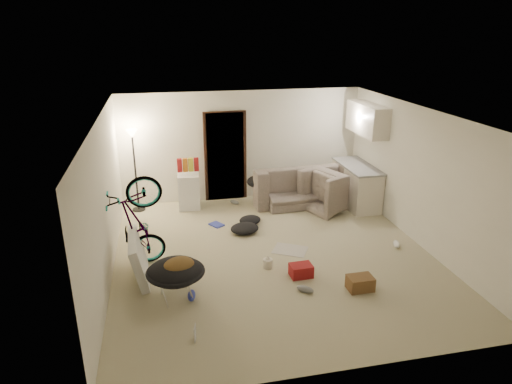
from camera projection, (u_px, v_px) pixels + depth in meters
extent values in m
cube|color=#B7AF8D|center=(273.00, 255.00, 8.14)|extent=(5.50, 6.00, 0.02)
cube|color=white|center=(275.00, 114.00, 7.27)|extent=(5.50, 6.00, 0.02)
cube|color=white|center=(242.00, 145.00, 10.47)|extent=(5.50, 0.02, 2.50)
cube|color=white|center=(342.00, 280.00, 4.94)|extent=(5.50, 0.02, 2.50)
cube|color=white|center=(104.00, 201.00, 7.16)|extent=(0.02, 6.00, 2.50)
cube|color=white|center=(422.00, 178.00, 8.25)|extent=(0.02, 6.00, 2.50)
cube|color=black|center=(225.00, 157.00, 10.43)|extent=(0.85, 0.10, 2.04)
cube|color=black|center=(225.00, 157.00, 10.41)|extent=(0.97, 0.04, 2.10)
cylinder|color=black|center=(139.00, 209.00, 10.09)|extent=(0.28, 0.28, 0.03)
cylinder|color=black|center=(136.00, 173.00, 9.80)|extent=(0.04, 0.04, 1.70)
cone|color=#FFE0A5|center=(132.00, 134.00, 9.50)|extent=(0.24, 0.24, 0.18)
cube|color=silver|center=(356.00, 186.00, 10.30)|extent=(0.60, 1.50, 0.88)
cube|color=gray|center=(358.00, 166.00, 10.14)|extent=(0.64, 1.54, 0.04)
cube|color=silver|center=(367.00, 119.00, 9.80)|extent=(0.38, 1.40, 0.65)
imported|color=#353D35|center=(299.00, 188.00, 10.51)|extent=(2.28, 0.99, 0.65)
imported|color=#353D35|center=(333.00, 194.00, 10.13)|extent=(1.19, 1.26, 0.65)
imported|color=black|center=(139.00, 243.00, 7.59)|extent=(1.71, 0.82, 0.97)
imported|color=maroon|center=(195.00, 343.00, 5.86)|extent=(0.23, 0.19, 0.02)
cube|color=white|center=(189.00, 191.00, 10.09)|extent=(0.49, 0.49, 0.78)
cube|color=maroon|center=(180.00, 165.00, 9.85)|extent=(0.11, 0.08, 0.30)
cube|color=#BF6517|center=(185.00, 165.00, 9.87)|extent=(0.11, 0.08, 0.30)
cube|color=gold|center=(191.00, 165.00, 9.89)|extent=(0.11, 0.08, 0.30)
cube|color=maroon|center=(196.00, 164.00, 9.92)|extent=(0.10, 0.07, 0.30)
cylinder|color=silver|center=(177.00, 286.00, 6.77)|extent=(0.57, 0.57, 0.40)
ellipsoid|color=black|center=(176.00, 272.00, 6.69)|extent=(0.80, 0.80, 0.34)
torus|color=black|center=(176.00, 272.00, 6.69)|extent=(0.87, 0.87, 0.06)
ellipsoid|color=brown|center=(179.00, 266.00, 6.63)|extent=(0.61, 0.58, 0.22)
ellipsoid|color=black|center=(259.00, 182.00, 10.25)|extent=(0.61, 0.52, 0.28)
cube|color=silver|center=(139.00, 258.00, 7.27)|extent=(0.32, 1.09, 0.72)
cube|color=brown|center=(360.00, 283.00, 7.02)|extent=(0.39, 0.28, 0.22)
cube|color=maroon|center=(301.00, 270.00, 7.40)|extent=(0.36, 0.28, 0.21)
cylinder|color=beige|center=(268.00, 264.00, 7.66)|extent=(0.16, 0.16, 0.16)
cone|color=beige|center=(268.00, 257.00, 7.62)|extent=(0.09, 0.09, 0.07)
cube|color=#B3ACA5|center=(290.00, 250.00, 8.29)|extent=(0.74, 0.69, 0.01)
cube|color=#2E3AA7|center=(217.00, 225.00, 9.32)|extent=(0.33, 0.35, 0.03)
cube|color=silver|center=(246.00, 225.00, 9.29)|extent=(0.28, 0.32, 0.03)
ellipsoid|color=#2E3AA7|center=(268.00, 200.00, 10.56)|extent=(0.25, 0.13, 0.09)
ellipsoid|color=slate|center=(235.00, 202.00, 10.41)|extent=(0.24, 0.26, 0.09)
ellipsoid|color=#2E3AA7|center=(192.00, 295.00, 6.81)|extent=(0.15, 0.29, 0.11)
ellipsoid|color=slate|center=(305.00, 289.00, 6.97)|extent=(0.28, 0.26, 0.10)
ellipsoid|color=white|center=(396.00, 244.00, 8.41)|extent=(0.20, 0.30, 0.10)
ellipsoid|color=black|center=(245.00, 228.00, 8.96)|extent=(0.64, 0.57, 0.18)
ellipsoid|color=black|center=(250.00, 220.00, 9.39)|extent=(0.63, 0.62, 0.14)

